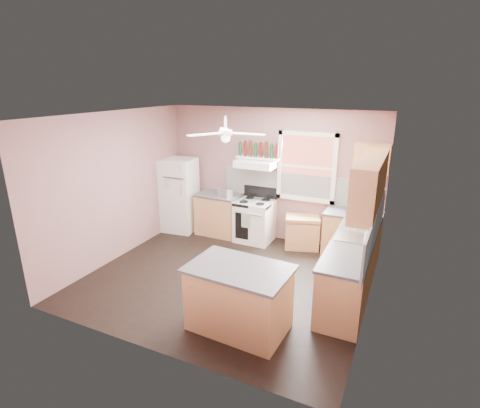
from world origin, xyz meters
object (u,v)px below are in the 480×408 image
at_px(stove, 255,221).
at_px(cart, 302,232).
at_px(island, 239,299).
at_px(refrigerator, 180,195).
at_px(toaster, 225,192).

relative_size(stove, cart, 1.31).
bearing_deg(stove, island, -70.19).
height_order(refrigerator, cart, refrigerator).
xyz_separation_m(refrigerator, island, (2.70, -2.67, -0.38)).
bearing_deg(toaster, island, -41.28).
relative_size(refrigerator, island, 1.29).
bearing_deg(cart, toaster, 167.70).
distance_m(toaster, island, 3.20).
height_order(toaster, cart, toaster).
height_order(refrigerator, toaster, refrigerator).
bearing_deg(stove, toaster, -171.65).
height_order(stove, island, same).
distance_m(cart, island, 2.87).
relative_size(toaster, island, 0.22).
xyz_separation_m(refrigerator, cart, (2.74, 0.20, -0.48)).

